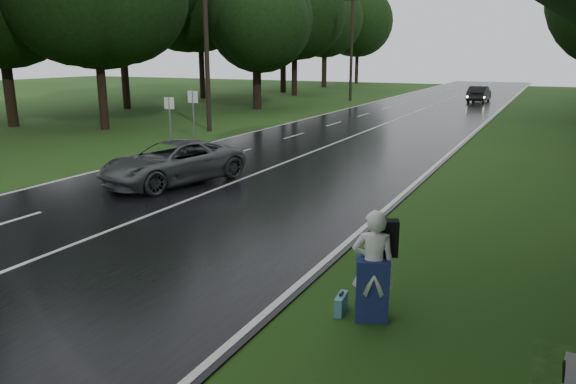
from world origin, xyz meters
name	(u,v)px	position (x,y,z in m)	size (l,w,h in m)	color
ground	(9,271)	(0.00, 0.00, 0.00)	(160.00, 160.00, 0.00)	#214213
road	(344,140)	(0.00, 20.00, 0.02)	(12.00, 140.00, 0.04)	black
lane_center	(344,139)	(0.00, 20.00, 0.04)	(0.12, 140.00, 0.01)	silver
grey_car	(173,162)	(-1.91, 7.94, 0.77)	(2.43, 5.26, 1.46)	#54585A
far_car	(479,94)	(3.19, 47.85, 0.79)	(1.59, 4.56, 1.50)	black
hitchhiker	(374,270)	(7.51, 1.40, 0.91)	(0.84, 0.81, 1.97)	silver
suitcase	(341,304)	(6.95, 1.37, 0.17)	(0.14, 0.47, 0.34)	teal
utility_pole_mid	(210,131)	(-8.50, 19.74, 0.00)	(1.80, 0.28, 9.43)	black
utility_pole_far	(350,101)	(-8.50, 44.13, 0.00)	(1.80, 0.28, 10.52)	black
road_sign_a	(171,145)	(-7.20, 14.50, 0.00)	(0.58, 0.10, 2.40)	white
road_sign_b	(195,140)	(-7.20, 16.46, 0.00)	(0.62, 0.10, 2.60)	white
tree_left_d	(105,129)	(-14.65, 17.52, 0.00)	(9.18, 9.18, 14.34)	black
tree_left_e	(257,109)	(-12.55, 32.64, 0.00)	(7.73, 7.73, 12.08)	black
tree_left_f	(294,95)	(-16.48, 47.91, 0.00)	(9.84, 9.84, 15.37)	black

